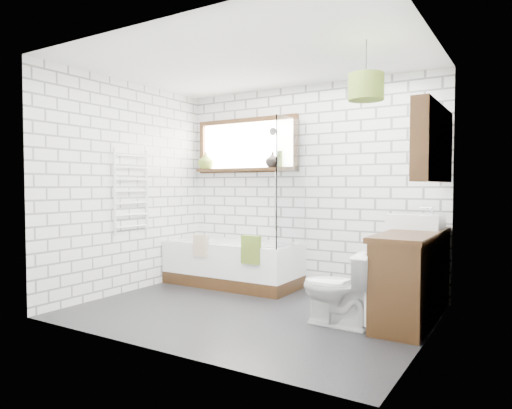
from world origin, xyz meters
The scene contains 22 objects.
floor centered at (0.00, 0.00, -0.01)m, with size 3.40×2.60×0.01m, color black.
ceiling centered at (0.00, 0.00, 2.50)m, with size 3.40×2.60×0.01m, color white.
wall_back centered at (0.00, 1.30, 1.25)m, with size 3.40×0.01×2.50m, color white.
wall_front centered at (0.00, -1.30, 1.25)m, with size 3.40×0.01×2.50m, color white.
wall_left centered at (-1.70, 0.00, 1.25)m, with size 0.01×2.60×2.50m, color white.
wall_right centered at (1.70, 0.00, 1.25)m, with size 0.01×2.60×2.50m, color white.
window centered at (-0.85, 1.26, 1.80)m, with size 1.52×0.16×0.68m, color black.
towel_radiator centered at (-1.66, 0.00, 1.20)m, with size 0.06×0.52×1.00m, color white.
mirror_cabinet centered at (1.62, 0.60, 1.65)m, with size 0.16×1.20×0.70m, color black.
shower_riser centered at (-0.40, 1.26, 1.35)m, with size 0.02×0.02×1.30m, color silver.
bathtub centered at (-0.84, 0.92, 0.28)m, with size 1.71×0.75×0.55m, color white.
shower_screen centered at (0.00, 0.92, 1.30)m, with size 0.02×0.72×1.50m, color white.
towel_green centered at (-0.32, 0.55, 0.53)m, with size 0.24×0.07×0.33m, color #566C20.
towel_beige centered at (-1.05, 0.55, 0.53)m, with size 0.20×0.05×0.27m, color tan.
vanity centered at (1.47, 0.56, 0.42)m, with size 0.47×1.45×0.83m, color black.
basin centered at (1.41, 0.94, 0.90)m, with size 0.51×0.44×0.15m, color white.
tap centered at (1.57, 0.94, 0.97)m, with size 0.03×0.03×0.18m, color silver.
toilet centered at (0.93, 0.02, 0.34)m, with size 0.67×0.38×0.68m, color white.
vase_olive centered at (-1.50, 1.23, 1.60)m, with size 0.22×0.22×0.23m, color #5D7123.
vase_dark centered at (-0.43, 1.23, 1.58)m, with size 0.19×0.19×0.20m, color black.
bottle centered at (-0.33, 1.23, 1.58)m, with size 0.07×0.07×0.20m, color #5D7123.
pendant centered at (1.19, -0.03, 2.10)m, with size 0.30×0.30×0.22m, color #566C20.
Camera 1 is at (2.43, -3.84, 1.26)m, focal length 32.00 mm.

